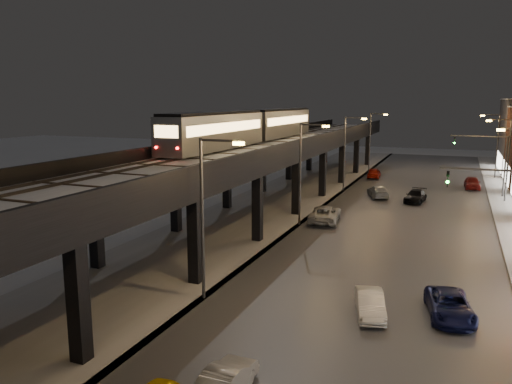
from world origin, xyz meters
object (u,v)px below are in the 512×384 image
(subway_train, at_px, (252,126))
(car_onc_red, at_px, (472,183))
(car_near_white, at_px, (225,382))
(car_onc_silver, at_px, (370,305))
(car_onc_white, at_px, (415,197))
(car_far_white, at_px, (374,173))
(car_onc_dark, at_px, (450,307))
(car_mid_silver, at_px, (325,214))
(car_mid_dark, at_px, (378,192))

(subway_train, xyz_separation_m, car_onc_red, (22.37, 17.87, -7.52))
(car_near_white, height_order, car_onc_silver, car_onc_silver)
(car_onc_silver, xyz_separation_m, car_onc_white, (-0.30, 31.01, 0.03))
(car_near_white, bearing_deg, car_onc_white, -95.49)
(car_onc_red, bearing_deg, car_near_white, -103.33)
(car_far_white, xyz_separation_m, car_onc_silver, (7.23, -46.67, -0.09))
(car_onc_silver, bearing_deg, car_far_white, 84.00)
(car_far_white, height_order, car_onc_silver, car_far_white)
(car_near_white, xyz_separation_m, car_onc_dark, (7.62, 10.48, 0.02))
(car_near_white, height_order, car_onc_white, car_onc_white)
(car_onc_white, bearing_deg, car_onc_dark, -75.98)
(car_near_white, bearing_deg, car_onc_silver, -112.93)
(car_mid_silver, xyz_separation_m, car_onc_dark, (10.96, -17.37, -0.12))
(car_mid_dark, distance_m, car_onc_white, 4.35)
(car_mid_dark, distance_m, car_onc_silver, 32.53)
(car_onc_red, bearing_deg, subway_train, -144.45)
(car_far_white, bearing_deg, subway_train, 62.43)
(subway_train, distance_m, car_mid_dark, 16.38)
(car_mid_silver, relative_size, car_mid_dark, 1.18)
(car_onc_dark, xyz_separation_m, car_onc_white, (-4.11, 29.75, 0.03))
(car_far_white, xyz_separation_m, car_onc_red, (12.79, -4.20, 0.03))
(subway_train, bearing_deg, car_onc_dark, -48.53)
(car_onc_dark, height_order, car_onc_red, car_onc_red)
(car_mid_silver, xyz_separation_m, car_far_white, (-0.08, 28.03, -0.04))
(car_far_white, bearing_deg, car_onc_red, 157.74)
(car_onc_white, relative_size, car_onc_red, 1.04)
(car_onc_silver, bearing_deg, subway_train, 109.55)
(car_mid_silver, xyz_separation_m, car_mid_dark, (2.67, 13.59, -0.09))
(subway_train, height_order, car_mid_dark, subway_train)
(car_far_white, relative_size, car_onc_silver, 1.11)
(subway_train, xyz_separation_m, car_mid_dark, (12.34, 7.62, -7.60))
(car_mid_dark, bearing_deg, subway_train, 12.14)
(car_near_white, bearing_deg, subway_train, -69.46)
(car_mid_silver, xyz_separation_m, car_onc_silver, (7.15, -18.63, -0.13))
(subway_train, height_order, car_onc_white, subway_train)
(car_mid_silver, height_order, car_mid_dark, car_mid_silver)
(subway_train, relative_size, car_onc_red, 7.72)
(car_mid_silver, bearing_deg, car_onc_white, -125.73)
(car_mid_silver, distance_m, car_far_white, 28.03)
(subway_train, distance_m, car_onc_silver, 30.76)
(subway_train, xyz_separation_m, car_onc_silver, (16.82, -24.60, -7.64))
(car_mid_dark, height_order, car_onc_dark, car_mid_dark)
(car_mid_silver, distance_m, car_onc_silver, 19.96)
(car_near_white, bearing_deg, car_onc_red, -100.77)
(car_near_white, relative_size, car_far_white, 0.88)
(car_far_white, height_order, car_onc_red, car_onc_red)
(car_onc_red, bearing_deg, car_onc_silver, -100.52)
(subway_train, bearing_deg, car_mid_silver, -31.69)
(car_far_white, distance_m, car_onc_silver, 47.22)
(car_far_white, bearing_deg, car_onc_dark, 99.57)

